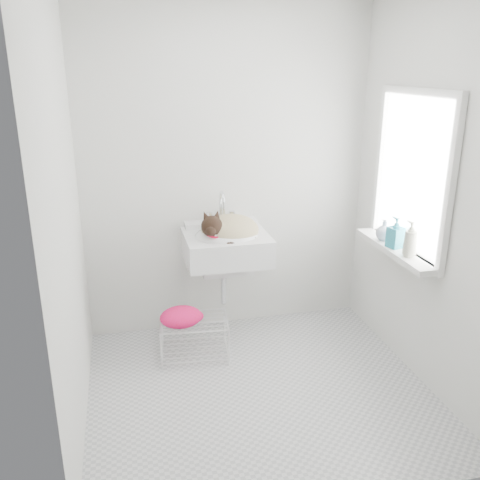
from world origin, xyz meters
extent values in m
cube|color=silver|center=(0.00, 0.00, 0.00)|extent=(2.20, 2.00, 0.02)
cube|color=silver|center=(0.00, 1.00, 1.25)|extent=(2.20, 0.02, 2.50)
cube|color=silver|center=(1.10, 0.00, 1.25)|extent=(0.02, 2.00, 2.50)
cube|color=silver|center=(-1.10, 0.00, 1.25)|extent=(0.02, 2.00, 2.50)
cube|color=white|center=(1.09, 0.20, 1.35)|extent=(0.01, 0.80, 1.00)
cube|color=white|center=(1.07, 0.20, 1.35)|extent=(0.04, 0.90, 1.10)
cube|color=white|center=(1.01, 0.20, 0.83)|extent=(0.16, 0.88, 0.04)
cube|color=white|center=(-0.07, 0.74, 0.85)|extent=(0.61, 0.54, 0.25)
ellipsoid|color=beige|center=(-0.04, 0.73, 0.88)|extent=(0.47, 0.42, 0.22)
sphere|color=black|center=(-0.20, 0.66, 0.98)|extent=(0.18, 0.18, 0.15)
torus|color=red|center=(-0.18, 0.66, 0.93)|extent=(0.15, 0.15, 0.06)
cube|color=silver|center=(-0.35, 0.53, 0.15)|extent=(0.51, 0.38, 0.28)
ellipsoid|color=#DD0A00|center=(-0.45, 0.48, 0.31)|extent=(0.31, 0.23, 0.12)
imported|color=beige|center=(1.00, 0.01, 0.85)|extent=(0.09, 0.09, 0.20)
imported|color=teal|center=(1.00, 0.20, 0.85)|extent=(0.12, 0.12, 0.21)
imported|color=silver|center=(1.00, 0.35, 0.85)|extent=(0.16, 0.16, 0.15)
camera|label=1|loc=(-0.79, -2.81, 2.04)|focal=38.70mm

